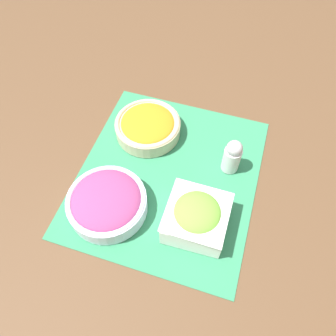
% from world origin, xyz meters
% --- Properties ---
extents(ground_plane, '(3.00, 3.00, 0.00)m').
position_xyz_m(ground_plane, '(0.00, 0.00, 0.00)').
color(ground_plane, '#513823').
extents(placemat, '(0.48, 0.42, 0.00)m').
position_xyz_m(placemat, '(0.00, 0.00, 0.00)').
color(placemat, '#2D7A51').
rests_on(placemat, ground_plane).
extents(lettuce_bowl, '(0.13, 0.13, 0.08)m').
position_xyz_m(lettuce_bowl, '(0.10, 0.10, 0.04)').
color(lettuce_bowl, white).
rests_on(lettuce_bowl, placemat).
extents(onion_bowl, '(0.18, 0.18, 0.06)m').
position_xyz_m(onion_bowl, '(0.13, -0.10, 0.04)').
color(onion_bowl, silver).
rests_on(onion_bowl, placemat).
extents(carrot_bowl, '(0.17, 0.17, 0.05)m').
position_xyz_m(carrot_bowl, '(-0.11, -0.09, 0.03)').
color(carrot_bowl, '#C6B28E').
rests_on(carrot_bowl, placemat).
extents(pepper_shaker, '(0.04, 0.04, 0.10)m').
position_xyz_m(pepper_shaker, '(-0.07, 0.14, 0.05)').
color(pepper_shaker, silver).
rests_on(pepper_shaker, placemat).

